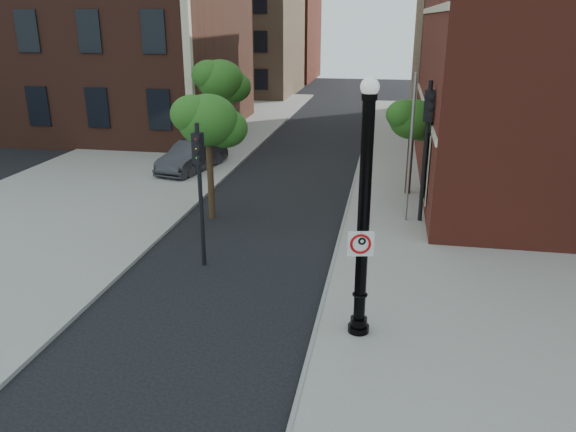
% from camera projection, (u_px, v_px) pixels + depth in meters
% --- Properties ---
extents(ground, '(120.00, 120.00, 0.00)m').
position_uv_depth(ground, '(233.00, 326.00, 13.85)').
color(ground, black).
rests_on(ground, ground).
extents(sidewalk_right, '(8.00, 60.00, 0.12)m').
position_uv_depth(sidewalk_right, '(449.00, 209.00, 22.08)').
color(sidewalk_right, gray).
rests_on(sidewalk_right, ground).
extents(sidewalk_left, '(10.00, 50.00, 0.12)m').
position_uv_depth(sidewalk_left, '(166.00, 150.00, 32.05)').
color(sidewalk_left, gray).
rests_on(sidewalk_left, ground).
extents(curb_edge, '(0.10, 60.00, 0.14)m').
position_uv_depth(curb_edge, '(349.00, 203.00, 22.75)').
color(curb_edge, gray).
rests_on(curb_edge, ground).
extents(bg_building_tan_a, '(12.00, 12.00, 12.00)m').
position_uv_depth(bg_building_tan_a, '(235.00, 30.00, 54.68)').
color(bg_building_tan_a, '#876649').
rests_on(bg_building_tan_a, ground).
extents(bg_building_red, '(12.00, 12.00, 10.00)m').
position_uv_depth(bg_building_red, '(266.00, 37.00, 67.99)').
color(bg_building_red, maroon).
rests_on(bg_building_red, ground).
extents(lamppost, '(0.51, 0.51, 6.05)m').
position_uv_depth(lamppost, '(363.00, 226.00, 12.51)').
color(lamppost, black).
rests_on(lamppost, ground).
extents(no_parking_sign, '(0.59, 0.15, 0.60)m').
position_uv_depth(no_parking_sign, '(361.00, 244.00, 12.49)').
color(no_parking_sign, white).
rests_on(no_parking_sign, ground).
extents(parked_car, '(2.47, 4.76, 1.49)m').
position_uv_depth(parked_car, '(192.00, 156.00, 27.54)').
color(parked_car, '#29282D').
rests_on(parked_car, ground).
extents(traffic_signal_left, '(0.32, 0.38, 4.38)m').
position_uv_depth(traffic_signal_left, '(199.00, 172.00, 16.29)').
color(traffic_signal_left, black).
rests_on(traffic_signal_left, ground).
extents(traffic_signal_right, '(0.36, 0.44, 5.18)m').
position_uv_depth(traffic_signal_right, '(427.00, 130.00, 19.58)').
color(traffic_signal_right, black).
rests_on(traffic_signal_right, ground).
extents(utility_pole, '(0.11, 0.11, 5.44)m').
position_uv_depth(utility_pole, '(410.00, 151.00, 19.92)').
color(utility_pole, '#999999').
rests_on(utility_pole, ground).
extents(street_tree_a, '(2.58, 2.34, 4.66)m').
position_uv_depth(street_tree_a, '(209.00, 122.00, 20.10)').
color(street_tree_a, '#382616').
rests_on(street_tree_a, ground).
extents(street_tree_b, '(2.88, 2.60, 5.18)m').
position_uv_depth(street_tree_b, '(221.00, 81.00, 28.90)').
color(street_tree_b, '#382616').
rests_on(street_tree_b, ground).
extents(street_tree_c, '(2.27, 2.05, 4.09)m').
position_uv_depth(street_tree_c, '(413.00, 121.00, 22.92)').
color(street_tree_c, '#382616').
rests_on(street_tree_c, ground).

